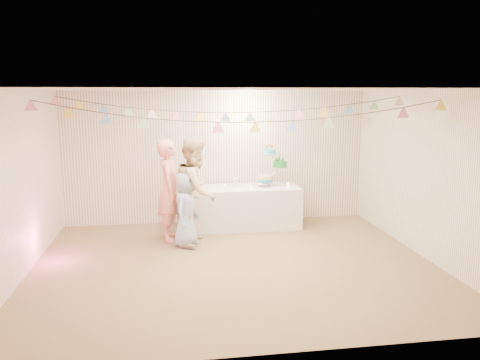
{
  "coord_description": "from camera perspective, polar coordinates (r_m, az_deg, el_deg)",
  "views": [
    {
      "loc": [
        -0.92,
        -6.65,
        2.55
      ],
      "look_at": [
        0.2,
        0.8,
        1.15
      ],
      "focal_mm": 35.0,
      "sensor_mm": 36.0,
      "label": 1
    }
  ],
  "objects": [
    {
      "name": "person_adult_a",
      "position": [
        8.22,
        -8.55,
        -1.22
      ],
      "size": [
        0.47,
        0.68,
        1.79
      ],
      "primitive_type": "imported",
      "rotation": [
        0.0,
        0.0,
        1.5
      ],
      "color": "#F79881",
      "rests_on": "floor"
    },
    {
      "name": "cake_bottom",
      "position": [
        8.98,
        3.04,
        -0.48
      ],
      "size": [
        0.31,
        0.31,
        0.15
      ],
      "primitive_type": null,
      "color": "teal",
      "rests_on": "cake_stand"
    },
    {
      "name": "tealight_1",
      "position": [
        9.06,
        -1.86,
        -0.6
      ],
      "size": [
        0.04,
        0.04,
        0.03
      ],
      "primitive_type": "cylinder",
      "color": "#FFD88C",
      "rests_on": "table"
    },
    {
      "name": "cake_stand",
      "position": [
        9.02,
        3.91,
        1.42
      ],
      "size": [
        0.67,
        0.4,
        0.75
      ],
      "primitive_type": null,
      "color": "silver",
      "rests_on": "table"
    },
    {
      "name": "bunting_front",
      "position": [
        6.52,
        -0.44,
        8.5
      ],
      "size": [
        5.6,
        0.9,
        0.36
      ],
      "primitive_type": null,
      "color": "#72A5E5",
      "rests_on": "ceiling"
    },
    {
      "name": "tealight_3",
      "position": [
        9.2,
        2.44,
        -0.43
      ],
      "size": [
        0.04,
        0.04,
        0.03
      ],
      "primitive_type": "cylinder",
      "color": "#FFD88C",
      "rests_on": "table"
    },
    {
      "name": "person_adult_b",
      "position": [
        7.99,
        -5.41,
        -1.33
      ],
      "size": [
        0.9,
        1.04,
        1.83
      ],
      "primitive_type": "imported",
      "rotation": [
        0.0,
        0.0,
        1.31
      ],
      "color": "#DFBC89",
      "rests_on": "floor"
    },
    {
      "name": "cake_top_tier",
      "position": [
        8.94,
        3.6,
        2.97
      ],
      "size": [
        0.25,
        0.25,
        0.19
      ],
      "primitive_type": null,
      "color": "#46CFDC",
      "rests_on": "cake_stand"
    },
    {
      "name": "ceiling",
      "position": [
        6.71,
        -0.69,
        10.95
      ],
      "size": [
        6.0,
        6.0,
        0.0
      ],
      "primitive_type": "plane",
      "color": "silver",
      "rests_on": "ground"
    },
    {
      "name": "tealight_2",
      "position": [
        8.73,
        1.38,
        -1.02
      ],
      "size": [
        0.04,
        0.04,
        0.03
      ],
      "primitive_type": "cylinder",
      "color": "#FFD88C",
      "rests_on": "table"
    },
    {
      "name": "tealight_4",
      "position": [
        8.92,
        5.9,
        -0.82
      ],
      "size": [
        0.04,
        0.04,
        0.03
      ],
      "primitive_type": "cylinder",
      "color": "#FFD88C",
      "rests_on": "table"
    },
    {
      "name": "floor",
      "position": [
        7.18,
        -0.64,
        -10.27
      ],
      "size": [
        6.0,
        6.0,
        0.0
      ],
      "primitive_type": "plane",
      "color": "brown",
      "rests_on": "ground"
    },
    {
      "name": "cake_middle",
      "position": [
        9.15,
        4.89,
        1.41
      ],
      "size": [
        0.27,
        0.27,
        0.22
      ],
      "primitive_type": null,
      "color": "#1B7F32",
      "rests_on": "cake_stand"
    },
    {
      "name": "tealight_5",
      "position": [
        9.25,
        5.87,
        -0.41
      ],
      "size": [
        0.04,
        0.04,
        0.03
      ],
      "primitive_type": "cylinder",
      "color": "#FFD88C",
      "rests_on": "table"
    },
    {
      "name": "table",
      "position": [
        9.02,
        0.5,
        -3.3
      ],
      "size": [
        2.1,
        0.84,
        0.79
      ],
      "primitive_type": "cube",
      "color": "white",
      "rests_on": "floor"
    },
    {
      "name": "front_wall",
      "position": [
        4.43,
        3.8,
        -5.89
      ],
      "size": [
        6.0,
        6.0,
        0.0
      ],
      "primitive_type": "plane",
      "color": "white",
      "rests_on": "ground"
    },
    {
      "name": "posy",
      "position": [
        8.95,
        -0.53,
        -0.49
      ],
      "size": [
        0.16,
        0.16,
        0.18
      ],
      "primitive_type": null,
      "color": "white",
      "rests_on": "table"
    },
    {
      "name": "person_child",
      "position": [
        7.9,
        -6.57,
        -3.55
      ],
      "size": [
        0.64,
        0.74,
        1.27
      ],
      "primitive_type": "imported",
      "rotation": [
        0.0,
        0.0,
        1.11
      ],
      "color": "#9AB2DA",
      "rests_on": "floor"
    },
    {
      "name": "back_wall",
      "position": [
        9.28,
        -2.78,
        2.78
      ],
      "size": [
        6.0,
        6.0,
        0.0
      ],
      "primitive_type": "plane",
      "color": "white",
      "rests_on": "ground"
    },
    {
      "name": "platter",
      "position": [
        8.83,
        -2.34,
        -1.18
      ],
      "size": [
        0.34,
        0.34,
        0.02
      ],
      "primitive_type": "cylinder",
      "color": "white",
      "rests_on": "table"
    },
    {
      "name": "right_wall",
      "position": [
        7.82,
        21.67,
        0.58
      ],
      "size": [
        5.0,
        5.0,
        0.0
      ],
      "primitive_type": "plane",
      "color": "white",
      "rests_on": "ground"
    },
    {
      "name": "tealight_0",
      "position": [
        8.7,
        -4.55,
        -1.1
      ],
      "size": [
        0.04,
        0.04,
        0.03
      ],
      "primitive_type": "cylinder",
      "color": "#FFD88C",
      "rests_on": "table"
    },
    {
      "name": "bunting_back",
      "position": [
        7.81,
        -1.8,
        9.05
      ],
      "size": [
        5.6,
        1.1,
        0.4
      ],
      "primitive_type": null,
      "color": "pink",
      "rests_on": "ceiling"
    },
    {
      "name": "left_wall",
      "position": [
        7.08,
        -25.48,
        -0.68
      ],
      "size": [
        5.0,
        5.0,
        0.0
      ],
      "primitive_type": "plane",
      "color": "white",
      "rests_on": "ground"
    }
  ]
}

